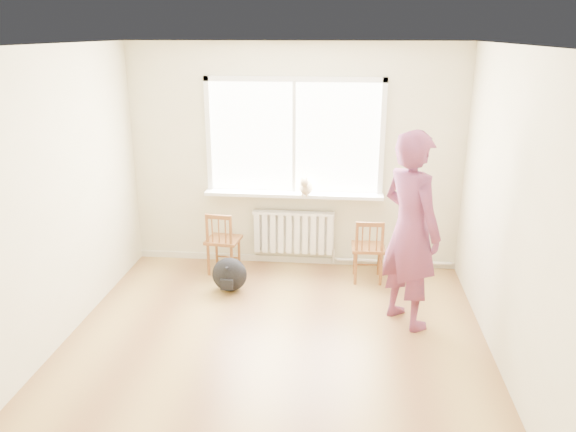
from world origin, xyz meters
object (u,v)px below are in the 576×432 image
(cat, at_px, (306,187))
(backpack, at_px, (230,275))
(person, at_px, (411,230))
(chair_right, at_px, (368,250))
(chair_left, at_px, (222,243))

(cat, distance_m, backpack, 1.37)
(person, bearing_deg, backpack, 38.15)
(chair_right, xyz_separation_m, person, (0.35, -0.93, 0.59))
(person, distance_m, cat, 1.64)
(cat, relative_size, backpack, 0.93)
(person, relative_size, cat, 5.35)
(chair_left, distance_m, backpack, 0.55)
(backpack, bearing_deg, person, -14.90)
(cat, bearing_deg, chair_right, -13.47)
(chair_right, relative_size, cat, 2.09)
(person, xyz_separation_m, backpack, (-1.90, 0.51, -0.78))
(chair_right, relative_size, backpack, 1.95)
(chair_left, xyz_separation_m, cat, (0.98, 0.23, 0.66))
(chair_left, xyz_separation_m, chair_right, (1.74, -0.06, -0.00))
(backpack, bearing_deg, cat, 41.46)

